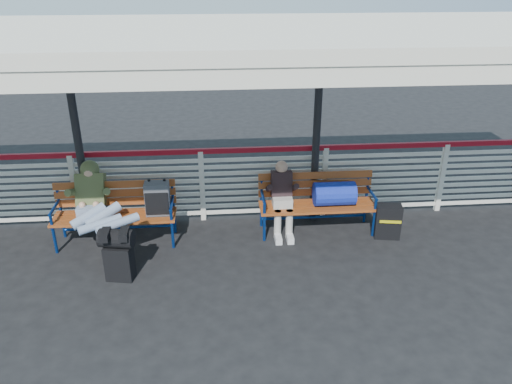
{
  "coord_description": "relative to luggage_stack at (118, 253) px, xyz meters",
  "views": [
    {
      "loc": [
        0.24,
        -5.5,
        3.87
      ],
      "look_at": [
        0.8,
        1.0,
        0.88
      ],
      "focal_mm": 35.0,
      "sensor_mm": 36.0,
      "label": 1
    }
  ],
  "objects": [
    {
      "name": "suitcase_side",
      "position": [
        3.92,
        0.79,
        -0.14
      ],
      "size": [
        0.42,
        0.29,
        0.54
      ],
      "rotation": [
        0.0,
        0.0,
        -0.16
      ],
      "color": "black",
      "rests_on": "ground"
    },
    {
      "name": "bench_left",
      "position": [
        0.04,
        1.03,
        0.21
      ],
      "size": [
        1.8,
        0.56,
        0.97
      ],
      "color": "#A0531F",
      "rests_on": "ground"
    },
    {
      "name": "companion_person",
      "position": [
        2.32,
        1.09,
        0.19
      ],
      "size": [
        0.32,
        0.66,
        1.15
      ],
      "color": "#B3AEA2",
      "rests_on": "ground"
    },
    {
      "name": "ground",
      "position": [
        1.09,
        -0.27,
        -0.4
      ],
      "size": [
        60.0,
        60.0,
        0.0
      ],
      "primitive_type": "plane",
      "color": "black",
      "rests_on": "ground"
    },
    {
      "name": "traveler_man",
      "position": [
        -0.35,
        0.69,
        0.27
      ],
      "size": [
        0.94,
        1.64,
        0.77
      ],
      "color": "#92A3C4",
      "rests_on": "ground"
    },
    {
      "name": "luggage_stack",
      "position": [
        0.0,
        0.0,
        0.0
      ],
      "size": [
        0.49,
        0.33,
        0.74
      ],
      "rotation": [
        0.0,
        0.0,
        -0.18
      ],
      "color": "black",
      "rests_on": "ground"
    },
    {
      "name": "bench_right",
      "position": [
        3.01,
        1.09,
        0.2
      ],
      "size": [
        1.8,
        0.56,
        0.92
      ],
      "color": "#A0531F",
      "rests_on": "ground"
    },
    {
      "name": "fence",
      "position": [
        1.09,
        1.63,
        0.26
      ],
      "size": [
        12.08,
        0.08,
        1.24
      ],
      "color": "silver",
      "rests_on": "ground"
    },
    {
      "name": "canopy",
      "position": [
        1.09,
        0.6,
        2.64
      ],
      "size": [
        12.6,
        3.6,
        3.16
      ],
      "color": "silver",
      "rests_on": "ground"
    }
  ]
}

